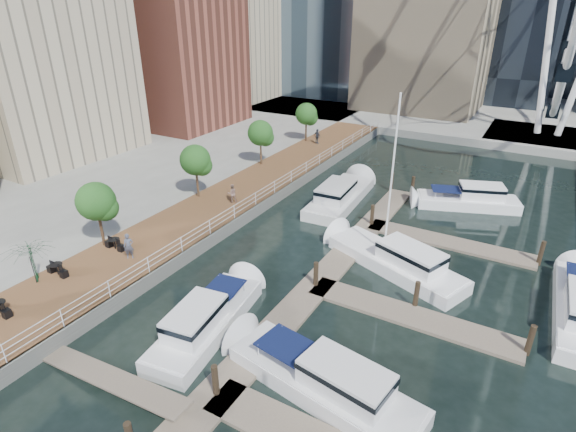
{
  "coord_description": "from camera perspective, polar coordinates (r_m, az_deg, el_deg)",
  "views": [
    {
      "loc": [
        13.23,
        -13.33,
        16.16
      ],
      "look_at": [
        -0.56,
        10.73,
        3.0
      ],
      "focal_mm": 28.0,
      "sensor_mm": 36.0,
      "label": 1
    }
  ],
  "objects": [
    {
      "name": "cafe_tables",
      "position": [
        30.09,
        -29.91,
        -7.85
      ],
      "size": [
        2.5,
        13.7,
        0.74
      ],
      "color": "black",
      "rests_on": "ground"
    },
    {
      "name": "pedestrian_near",
      "position": [
        31.05,
        -19.58,
        -3.63
      ],
      "size": [
        0.75,
        0.74,
        1.74
      ],
      "primitive_type": "imported",
      "rotation": [
        0.0,
        0.0,
        0.74
      ],
      "color": "#474C5F",
      "rests_on": "boardwalk"
    },
    {
      "name": "land_inland",
      "position": [
        58.92,
        -29.28,
        6.71
      ],
      "size": [
        48.0,
        90.0,
        1.0
      ],
      "primitive_type": "cube",
      "color": "gray",
      "rests_on": "ground"
    },
    {
      "name": "pedestrian_mid",
      "position": [
        37.87,
        -7.11,
        2.89
      ],
      "size": [
        0.97,
        0.98,
        1.59
      ],
      "primitive_type": "imported",
      "rotation": [
        0.0,
        0.0,
        -2.3
      ],
      "color": "gray",
      "rests_on": "boardwalk"
    },
    {
      "name": "railing",
      "position": [
        37.29,
        -4.13,
        2.21
      ],
      "size": [
        0.1,
        60.0,
        1.05
      ],
      "primitive_type": null,
      "color": "white",
      "rests_on": "boardwalk"
    },
    {
      "name": "midrise_condos",
      "position": [
        61.72,
        -21.03,
        21.31
      ],
      "size": [
        19.0,
        67.0,
        28.0
      ],
      "color": "#BCAD8E",
      "rests_on": "ground"
    },
    {
      "name": "boardwalk",
      "position": [
        39.27,
        -7.61,
        1.65
      ],
      "size": [
        6.0,
        60.0,
        1.0
      ],
      "primitive_type": "cube",
      "color": "brown",
      "rests_on": "ground"
    },
    {
      "name": "land_far",
      "position": [
        117.14,
        24.0,
        15.64
      ],
      "size": [
        200.0,
        114.0,
        1.0
      ],
      "primitive_type": "cube",
      "color": "gray",
      "rests_on": "ground"
    },
    {
      "name": "seawall",
      "position": [
        37.65,
        -3.95,
        0.74
      ],
      "size": [
        0.25,
        60.0,
        1.0
      ],
      "primitive_type": "cube",
      "color": "#595954",
      "rests_on": "ground"
    },
    {
      "name": "floating_docks",
      "position": [
        28.58,
        14.4,
        -8.79
      ],
      "size": [
        16.0,
        34.0,
        2.6
      ],
      "color": "#6D6051",
      "rests_on": "ground"
    },
    {
      "name": "pier",
      "position": [
        67.18,
        29.94,
        8.55
      ],
      "size": [
        14.0,
        12.0,
        1.0
      ],
      "primitive_type": "cube",
      "color": "gray",
      "rests_on": "ground"
    },
    {
      "name": "street_trees",
      "position": [
        38.66,
        -11.69,
        6.97
      ],
      "size": [
        2.6,
        42.6,
        4.6
      ],
      "color": "#3F2B1C",
      "rests_on": "ground"
    },
    {
      "name": "pedestrian_far",
      "position": [
        54.23,
        3.74,
        10.06
      ],
      "size": [
        1.11,
        0.73,
        1.76
      ],
      "primitive_type": "imported",
      "rotation": [
        0.0,
        0.0,
        2.83
      ],
      "color": "#363A44",
      "rests_on": "boardwalk"
    },
    {
      "name": "yacht_foreground",
      "position": [
        22.23,
        4.47,
        -21.36
      ],
      "size": [
        10.63,
        4.41,
        2.15
      ],
      "primitive_type": null,
      "rotation": [
        0.0,
        0.0,
        1.41
      ],
      "color": "silver",
      "rests_on": "ground"
    },
    {
      "name": "moored_yachts",
      "position": [
        31.24,
        13.3,
        -6.54
      ],
      "size": [
        21.9,
        37.19,
        11.5
      ],
      "color": "white",
      "rests_on": "ground"
    },
    {
      "name": "cafe_seating",
      "position": [
        30.03,
        -31.94,
        -6.5
      ],
      "size": [
        3.89,
        8.02,
        2.65
      ],
      "color": "#103B11",
      "rests_on": "ground"
    },
    {
      "name": "ground",
      "position": [
        24.78,
        -11.75,
        -15.98
      ],
      "size": [
        520.0,
        520.0,
        0.0
      ],
      "primitive_type": "plane",
      "color": "black",
      "rests_on": "ground"
    }
  ]
}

